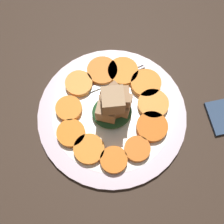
# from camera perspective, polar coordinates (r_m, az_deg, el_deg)

# --- Properties ---
(table_slab) EXTENTS (1.20, 1.20, 0.02)m
(table_slab) POSITION_cam_1_polar(r_m,az_deg,el_deg) (0.67, -0.00, -0.97)
(table_slab) COLOR #38281E
(table_slab) RESTS_ON ground
(plate) EXTENTS (0.31, 0.31, 0.01)m
(plate) POSITION_cam_1_polar(r_m,az_deg,el_deg) (0.65, -0.00, -0.50)
(plate) COLOR silver
(plate) RESTS_ON table_slab
(carrot_slice_0) EXTENTS (0.06, 0.06, 0.01)m
(carrot_slice_0) POSITION_cam_1_polar(r_m,az_deg,el_deg) (0.62, -4.22, -6.80)
(carrot_slice_0) COLOR orange
(carrot_slice_0) RESTS_ON plate
(carrot_slice_1) EXTENTS (0.05, 0.05, 0.01)m
(carrot_slice_1) POSITION_cam_1_polar(r_m,az_deg,el_deg) (0.61, 0.33, -8.76)
(carrot_slice_1) COLOR orange
(carrot_slice_1) RESTS_ON plate
(carrot_slice_2) EXTENTS (0.05, 0.05, 0.01)m
(carrot_slice_2) POSITION_cam_1_polar(r_m,az_deg,el_deg) (0.62, 4.63, -6.78)
(carrot_slice_2) COLOR orange
(carrot_slice_2) RESTS_ON plate
(carrot_slice_3) EXTENTS (0.06, 0.06, 0.01)m
(carrot_slice_3) POSITION_cam_1_polar(r_m,az_deg,el_deg) (0.63, 7.32, -2.71)
(carrot_slice_3) COLOR #D66114
(carrot_slice_3) RESTS_ON plate
(carrot_slice_4) EXTENTS (0.06, 0.06, 0.01)m
(carrot_slice_4) POSITION_cam_1_polar(r_m,az_deg,el_deg) (0.65, 7.45, 1.68)
(carrot_slice_4) COLOR orange
(carrot_slice_4) RESTS_ON plate
(carrot_slice_5) EXTENTS (0.06, 0.06, 0.01)m
(carrot_slice_5) POSITION_cam_1_polar(r_m,az_deg,el_deg) (0.67, 6.21, 5.19)
(carrot_slice_5) COLOR orange
(carrot_slice_5) RESTS_ON plate
(carrot_slice_6) EXTENTS (0.07, 0.07, 0.01)m
(carrot_slice_6) POSITION_cam_1_polar(r_m,az_deg,el_deg) (0.68, 2.02, 7.41)
(carrot_slice_6) COLOR orange
(carrot_slice_6) RESTS_ON plate
(carrot_slice_7) EXTENTS (0.07, 0.07, 0.01)m
(carrot_slice_7) POSITION_cam_1_polar(r_m,az_deg,el_deg) (0.68, -1.68, 7.52)
(carrot_slice_7) COLOR orange
(carrot_slice_7) RESTS_ON plate
(carrot_slice_8) EXTENTS (0.06, 0.06, 0.01)m
(carrot_slice_8) POSITION_cam_1_polar(r_m,az_deg,el_deg) (0.67, -6.07, 5.17)
(carrot_slice_8) COLOR #F9963A
(carrot_slice_8) RESTS_ON plate
(carrot_slice_9) EXTENTS (0.05, 0.05, 0.01)m
(carrot_slice_9) POSITION_cam_1_polar(r_m,az_deg,el_deg) (0.65, -7.88, 0.59)
(carrot_slice_9) COLOR orange
(carrot_slice_9) RESTS_ON plate
(carrot_slice_10) EXTENTS (0.06, 0.06, 0.01)m
(carrot_slice_10) POSITION_cam_1_polar(r_m,az_deg,el_deg) (0.63, -7.50, -3.89)
(carrot_slice_10) COLOR orange
(carrot_slice_10) RESTS_ON plate
(center_pile) EXTENTS (0.08, 0.08, 0.11)m
(center_pile) POSITION_cam_1_polar(r_m,az_deg,el_deg) (0.61, 0.24, 1.23)
(center_pile) COLOR #235128
(center_pile) RESTS_ON plate
(fork) EXTENTS (0.17, 0.05, 0.00)m
(fork) POSITION_cam_1_polar(r_m,az_deg,el_deg) (0.67, -0.20, 5.57)
(fork) COLOR #B2B2B7
(fork) RESTS_ON plate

